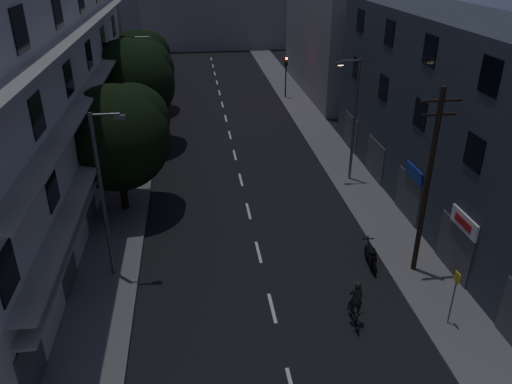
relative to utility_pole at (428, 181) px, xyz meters
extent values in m
plane|color=black|center=(-7.27, 16.64, -4.87)|extent=(160.00, 160.00, 0.00)
cube|color=#565659|center=(-14.77, 16.64, -4.79)|extent=(3.00, 90.00, 0.15)
cube|color=#565659|center=(0.23, 16.64, -4.79)|extent=(3.00, 90.00, 0.15)
cube|color=beige|center=(-7.27, -1.86, -4.86)|extent=(0.15, 2.00, 0.01)
cube|color=beige|center=(-7.27, 2.64, -4.86)|extent=(0.15, 2.00, 0.01)
cube|color=beige|center=(-7.27, 7.14, -4.86)|extent=(0.15, 2.00, 0.01)
cube|color=beige|center=(-7.27, 11.64, -4.86)|extent=(0.15, 2.00, 0.01)
cube|color=beige|center=(-7.27, 16.14, -4.86)|extent=(0.15, 2.00, 0.01)
cube|color=beige|center=(-7.27, 20.64, -4.86)|extent=(0.15, 2.00, 0.01)
cube|color=beige|center=(-7.27, 25.14, -4.86)|extent=(0.15, 2.00, 0.01)
cube|color=beige|center=(-7.27, 29.64, -4.86)|extent=(0.15, 2.00, 0.01)
cube|color=beige|center=(-7.27, 34.14, -4.86)|extent=(0.15, 2.00, 0.01)
cube|color=beige|center=(-7.27, 38.64, -4.86)|extent=(0.15, 2.00, 0.01)
cube|color=beige|center=(-7.27, 43.14, -4.86)|extent=(0.15, 2.00, 0.01)
cube|color=beige|center=(-7.27, 47.64, -4.86)|extent=(0.15, 2.00, 0.01)
cube|color=beige|center=(-7.27, 52.14, -4.86)|extent=(0.15, 2.00, 0.01)
cube|color=#B6B5B0|center=(-19.27, 9.64, 2.13)|extent=(6.00, 36.00, 14.00)
cube|color=black|center=(-16.25, -5.36, -2.87)|extent=(0.06, 1.60, 1.60)
cube|color=black|center=(-16.25, 0.64, -2.87)|extent=(0.06, 1.60, 1.60)
cube|color=black|center=(-16.25, 6.64, -2.87)|extent=(0.06, 1.60, 1.60)
cube|color=black|center=(-16.25, 12.64, -2.87)|extent=(0.06, 1.60, 1.60)
cube|color=black|center=(-16.25, 18.64, -2.87)|extent=(0.06, 1.60, 1.60)
cube|color=black|center=(-16.25, 24.64, -2.87)|extent=(0.06, 1.60, 1.60)
cube|color=black|center=(-16.25, -5.36, 0.33)|extent=(0.06, 1.60, 1.60)
cube|color=black|center=(-16.25, 0.64, 0.33)|extent=(0.06, 1.60, 1.60)
cube|color=black|center=(-16.25, 6.64, 0.33)|extent=(0.06, 1.60, 1.60)
cube|color=black|center=(-16.25, 12.64, 0.33)|extent=(0.06, 1.60, 1.60)
cube|color=black|center=(-16.25, 18.64, 0.33)|extent=(0.06, 1.60, 1.60)
cube|color=black|center=(-16.25, 24.64, 0.33)|extent=(0.06, 1.60, 1.60)
cube|color=black|center=(-16.25, 0.64, 3.53)|extent=(0.06, 1.60, 1.60)
cube|color=black|center=(-16.25, 6.64, 3.53)|extent=(0.06, 1.60, 1.60)
cube|color=black|center=(-16.25, 12.64, 3.53)|extent=(0.06, 1.60, 1.60)
cube|color=black|center=(-16.25, 18.64, 3.53)|extent=(0.06, 1.60, 1.60)
cube|color=black|center=(-16.25, 24.64, 3.53)|extent=(0.06, 1.60, 1.60)
cube|color=black|center=(-16.25, 0.64, 6.73)|extent=(0.06, 1.60, 1.60)
cube|color=black|center=(-16.25, 6.64, 6.73)|extent=(0.06, 1.60, 1.60)
cube|color=gray|center=(-15.77, 9.64, -0.87)|extent=(1.00, 32.40, 0.12)
cube|color=gray|center=(-15.77, 9.64, 2.33)|extent=(1.00, 32.40, 0.12)
cube|color=gray|center=(-15.77, 9.64, 5.53)|extent=(1.00, 32.40, 0.12)
cube|color=gray|center=(-15.87, 9.64, -1.77)|extent=(0.80, 32.40, 0.12)
cube|color=#424247|center=(-16.24, -5.36, -3.47)|extent=(0.06, 2.40, 2.40)
cube|color=#424247|center=(-16.24, 0.64, -3.47)|extent=(0.06, 2.40, 2.40)
cube|color=#424247|center=(-16.24, 6.64, -3.47)|extent=(0.06, 2.40, 2.40)
cube|color=#424247|center=(-16.24, 12.64, -3.47)|extent=(0.06, 2.40, 2.40)
cube|color=#424247|center=(-16.24, 18.64, -3.47)|extent=(0.06, 2.40, 2.40)
cube|color=#424247|center=(-16.24, 24.64, -3.47)|extent=(0.06, 2.40, 2.40)
cube|color=#2D333D|center=(4.73, 5.64, 0.63)|extent=(6.00, 28.00, 11.00)
cube|color=black|center=(1.71, -0.36, 1.43)|extent=(0.06, 1.40, 1.50)
cube|color=black|center=(1.71, 5.14, 1.43)|extent=(0.06, 1.40, 1.50)
cube|color=black|center=(1.71, 10.64, 1.43)|extent=(0.06, 1.40, 1.50)
cube|color=black|center=(1.71, 16.14, 1.43)|extent=(0.06, 1.40, 1.50)
cube|color=black|center=(1.71, -0.36, 4.73)|extent=(0.06, 1.40, 1.50)
cube|color=black|center=(1.71, 5.14, 4.73)|extent=(0.06, 1.40, 1.50)
cube|color=black|center=(1.71, 10.64, 4.73)|extent=(0.06, 1.40, 1.50)
cube|color=black|center=(1.71, 16.14, 4.73)|extent=(0.06, 1.40, 1.50)
cube|color=#424247|center=(1.70, -0.36, -3.47)|extent=(0.06, 3.00, 2.60)
cube|color=#424247|center=(1.70, 5.14, -3.47)|extent=(0.06, 3.00, 2.60)
cube|color=#424247|center=(1.70, 10.64, -3.47)|extent=(0.06, 3.00, 2.60)
cube|color=#424247|center=(1.70, 16.14, -3.47)|extent=(0.06, 3.00, 2.60)
cube|color=silver|center=(1.63, -0.86, -1.77)|extent=(0.12, 2.20, 0.80)
cube|color=#B21414|center=(1.55, -0.86, -1.77)|extent=(0.02, 1.40, 0.36)
cube|color=navy|center=(1.63, 4.64, -1.77)|extent=(0.12, 2.00, 0.70)
cube|color=slate|center=(-19.27, 39.64, 3.13)|extent=(6.00, 20.00, 16.00)
cube|color=slate|center=(4.73, 33.64, 1.63)|extent=(6.00, 20.00, 13.00)
cube|color=slate|center=(-7.27, 61.64, 0.13)|extent=(24.00, 8.00, 10.00)
cylinder|color=black|center=(-14.59, 8.27, -2.70)|extent=(0.44, 0.44, 4.04)
sphere|color=black|center=(-14.59, 8.27, -0.28)|extent=(6.06, 6.06, 6.06)
sphere|color=black|center=(-13.68, 9.02, 0.48)|extent=(4.24, 4.24, 4.24)
sphere|color=black|center=(-15.35, 7.66, 0.18)|extent=(3.94, 3.94, 3.94)
cylinder|color=black|center=(-14.77, 18.91, -2.51)|extent=(0.44, 0.44, 4.41)
sphere|color=black|center=(-14.77, 18.91, 0.14)|extent=(6.65, 6.65, 6.65)
sphere|color=black|center=(-13.78, 19.74, 0.97)|extent=(4.65, 4.65, 4.65)
sphere|color=black|center=(-15.61, 18.25, 0.64)|extent=(4.32, 4.32, 4.32)
cylinder|color=black|center=(-15.01, 28.31, -2.71)|extent=(0.44, 0.44, 4.01)
sphere|color=black|center=(-15.01, 28.31, -0.30)|extent=(5.99, 5.99, 5.99)
sphere|color=black|center=(-14.11, 29.06, 0.45)|extent=(4.19, 4.19, 4.19)
sphere|color=black|center=(-15.76, 27.71, 0.15)|extent=(3.89, 3.89, 3.89)
cylinder|color=black|center=(-0.62, 31.01, -3.12)|extent=(0.12, 0.12, 3.20)
cube|color=black|center=(-0.62, 31.01, -1.07)|extent=(0.28, 0.22, 0.90)
sphere|color=#FF0C05|center=(-0.62, 30.86, -0.74)|extent=(0.22, 0.22, 0.22)
sphere|color=#3F330C|center=(-0.62, 30.86, -1.04)|extent=(0.22, 0.22, 0.22)
sphere|color=black|center=(-0.62, 30.86, -1.34)|extent=(0.22, 0.22, 0.22)
cylinder|color=black|center=(-13.97, 32.45, -3.12)|extent=(0.12, 0.12, 3.20)
cube|color=black|center=(-13.97, 32.45, -1.07)|extent=(0.28, 0.22, 0.90)
sphere|color=#FF0C05|center=(-13.97, 32.30, -0.74)|extent=(0.22, 0.22, 0.22)
sphere|color=#3F330C|center=(-13.97, 32.30, -1.04)|extent=(0.22, 0.22, 0.22)
sphere|color=black|center=(-13.97, 32.30, -1.34)|extent=(0.22, 0.22, 0.22)
cylinder|color=#5A5B62|center=(-14.46, 1.53, -0.72)|extent=(0.18, 0.18, 8.00)
cylinder|color=#5A5B62|center=(-13.86, 1.53, 3.18)|extent=(1.20, 0.10, 0.10)
cube|color=#5A5B62|center=(-13.26, 1.53, 3.03)|extent=(0.45, 0.25, 0.18)
cube|color=#4C4C4C|center=(-13.26, 1.53, 2.93)|extent=(0.35, 0.18, 0.04)
cylinder|color=#5D5E65|center=(0.01, 10.59, -0.72)|extent=(0.18, 0.18, 8.00)
cylinder|color=#5D5E65|center=(-0.59, 10.59, 3.18)|extent=(1.20, 0.10, 0.10)
cube|color=#5D5E65|center=(-1.19, 10.59, 3.03)|extent=(0.45, 0.25, 0.18)
cube|color=#FFD88C|center=(-1.19, 10.59, 2.93)|extent=(0.35, 0.18, 0.04)
cylinder|color=#56575E|center=(-14.42, 20.94, -0.72)|extent=(0.18, 0.18, 8.00)
cylinder|color=#56575E|center=(-13.82, 20.94, 3.18)|extent=(1.20, 0.10, 0.10)
cube|color=#56575E|center=(-13.22, 20.94, 3.03)|extent=(0.45, 0.25, 0.18)
cube|color=#4C4C4C|center=(-13.22, 20.94, 2.93)|extent=(0.35, 0.18, 0.04)
cylinder|color=black|center=(0.00, 0.00, -0.22)|extent=(0.24, 0.24, 9.00)
cube|color=black|center=(0.00, 0.00, 3.68)|extent=(1.80, 0.10, 0.10)
cube|color=black|center=(0.00, 0.00, 3.08)|extent=(1.50, 0.10, 0.10)
cylinder|color=#595B60|center=(-0.16, -3.91, -3.47)|extent=(0.06, 0.06, 2.50)
cube|color=yellow|center=(-0.16, -3.91, -2.42)|extent=(0.05, 0.35, 0.45)
torus|color=black|center=(-2.00, 0.08, -4.54)|extent=(0.18, 0.77, 0.76)
torus|color=black|center=(-1.89, 1.36, -4.54)|extent=(0.18, 0.77, 0.76)
cube|color=black|center=(-1.94, 0.72, -4.20)|extent=(0.37, 1.20, 0.38)
cube|color=black|center=(-1.96, 0.56, -3.92)|extent=(0.36, 0.51, 0.11)
cylinder|color=black|center=(-1.89, 1.31, -4.06)|extent=(0.10, 0.47, 0.90)
cube|color=black|center=(-1.88, 1.42, -3.74)|extent=(0.59, 0.09, 0.04)
imported|color=black|center=(-4.02, -3.22, -4.43)|extent=(0.65, 1.70, 0.88)
imported|color=black|center=(-4.02, -3.22, -3.58)|extent=(0.63, 0.43, 1.69)
camera|label=1|loc=(-10.23, -18.99, 9.46)|focal=35.00mm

